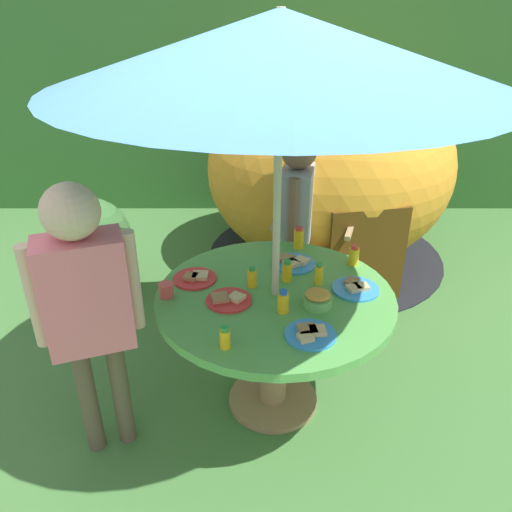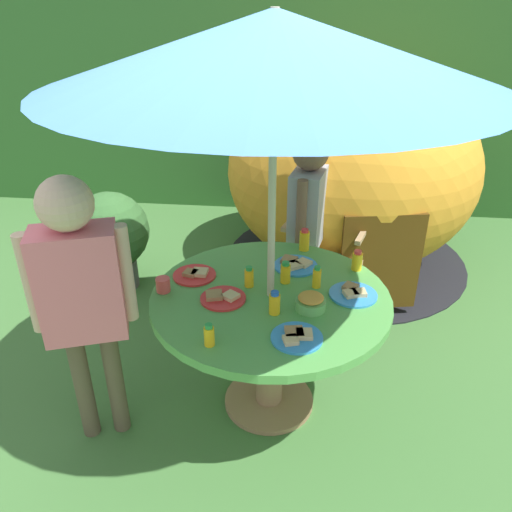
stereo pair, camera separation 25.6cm
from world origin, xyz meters
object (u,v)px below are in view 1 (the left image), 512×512
object	(u,v)px
garden_table	(273,317)
plate_far_left	(354,288)
juice_bottle_far_right	(285,271)
juice_bottle_spot_a	(317,274)
child_in_grey_shirt	(295,206)
wooden_chair	(315,229)
juice_bottle_spot_b	(250,278)
cup_near	(164,290)
plate_near_left	(291,263)
juice_bottle_near_right	(297,238)
patio_umbrella	(278,49)
potted_plant	(89,243)
plate_front_edge	(226,300)
dome_tent	(328,169)
child_in_pink_shirt	(84,295)
snack_bowl	(316,299)
plate_back_edge	(309,334)
juice_bottle_center_back	(352,255)
plate_mid_left	(193,278)
juice_bottle_center_front	(223,338)
juice_bottle_mid_right	(281,302)

from	to	relation	value
garden_table	plate_far_left	distance (m)	0.44
juice_bottle_far_right	juice_bottle_spot_a	bearing A→B (deg)	-10.61
juice_bottle_spot_a	child_in_grey_shirt	bearing A→B (deg)	94.80
wooden_chair	juice_bottle_spot_b	bearing A→B (deg)	-96.75
juice_bottle_spot_b	cup_near	size ratio (longest dim) A/B	1.53
plate_near_left	juice_bottle_near_right	xyz separation A→B (m)	(0.04, 0.21, 0.05)
child_in_grey_shirt	patio_umbrella	bearing A→B (deg)	0.00
child_in_grey_shirt	juice_bottle_spot_a	distance (m)	0.76
potted_plant	juice_bottle_spot_b	distance (m)	1.64
plate_front_edge	cup_near	world-z (taller)	cup_near
juice_bottle_near_right	cup_near	world-z (taller)	juice_bottle_near_right
potted_plant	juice_bottle_spot_b	xyz separation A→B (m)	(1.19, -1.07, 0.34)
dome_tent	child_in_pink_shirt	xyz separation A→B (m)	(-1.35, -2.10, 0.12)
potted_plant	snack_bowl	distance (m)	1.99
garden_table	child_in_pink_shirt	size ratio (longest dim) A/B	0.86
potted_plant	plate_front_edge	world-z (taller)	potted_plant
patio_umbrella	juice_bottle_near_right	distance (m)	1.21
plate_back_edge	juice_bottle_spot_b	bearing A→B (deg)	121.87
plate_near_left	cup_near	world-z (taller)	cup_near
juice_bottle_center_back	juice_bottle_near_right	bearing A→B (deg)	144.64
plate_mid_left	juice_bottle_center_front	xyz separation A→B (m)	(0.19, -0.57, 0.04)
juice_bottle_far_right	dome_tent	bearing A→B (deg)	75.22
plate_back_edge	juice_bottle_near_right	size ratio (longest dim) A/B	1.74
garden_table	juice_bottle_near_right	distance (m)	0.58
juice_bottle_far_right	cup_near	xyz separation A→B (m)	(-0.61, -0.16, -0.02)
plate_far_left	juice_bottle_far_right	world-z (taller)	juice_bottle_far_right
child_in_grey_shirt	potted_plant	bearing A→B (deg)	-90.30
child_in_pink_shirt	juice_bottle_center_front	xyz separation A→B (m)	(0.61, -0.14, -0.13)
plate_near_left	juice_bottle_center_front	distance (m)	0.81
plate_back_edge	child_in_pink_shirt	bearing A→B (deg)	176.69
plate_front_edge	cup_near	size ratio (longest dim) A/B	3.06
patio_umbrella	garden_table	bearing A→B (deg)	0.00
patio_umbrella	child_in_grey_shirt	size ratio (longest dim) A/B	1.53
wooden_chair	juice_bottle_mid_right	size ratio (longest dim) A/B	8.47
wooden_chair	snack_bowl	world-z (taller)	wooden_chair
garden_table	plate_back_edge	world-z (taller)	plate_back_edge
patio_umbrella	juice_bottle_spot_b	bearing A→B (deg)	148.29
juice_bottle_spot_a	patio_umbrella	bearing A→B (deg)	-155.97
dome_tent	juice_bottle_far_right	size ratio (longest dim) A/B	19.98
juice_bottle_spot_a	plate_front_edge	bearing A→B (deg)	-159.72
child_in_pink_shirt	plate_front_edge	world-z (taller)	child_in_pink_shirt
plate_far_left	juice_bottle_center_back	bearing A→B (deg)	82.91
plate_front_edge	cup_near	xyz separation A→B (m)	(-0.31, 0.04, 0.03)
patio_umbrella	plate_back_edge	xyz separation A→B (m)	(0.14, -0.35, -1.14)
snack_bowl	cup_near	bearing A→B (deg)	173.70
patio_umbrella	plate_mid_left	xyz separation A→B (m)	(-0.42, 0.14, -1.14)
plate_near_left	juice_bottle_center_back	world-z (taller)	juice_bottle_center_back
dome_tent	plate_near_left	world-z (taller)	dome_tent
cup_near	plate_mid_left	bearing A→B (deg)	52.65
juice_bottle_center_back	cup_near	world-z (taller)	juice_bottle_center_back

